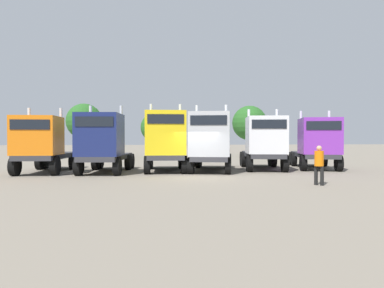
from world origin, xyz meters
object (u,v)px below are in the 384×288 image
(semi_truck_white, at_px, (264,143))
(semi_truck_purple, at_px, (317,143))
(semi_truck_yellow, at_px, (166,141))
(semi_truck_navy, at_px, (103,142))
(semi_truck_silver, at_px, (211,142))
(semi_truck_orange, at_px, (43,144))
(visitor_in_hivis, at_px, (319,162))

(semi_truck_white, distance_m, semi_truck_purple, 3.74)
(semi_truck_yellow, height_order, semi_truck_purple, semi_truck_yellow)
(semi_truck_yellow, distance_m, semi_truck_white, 6.59)
(semi_truck_navy, xyz_separation_m, semi_truck_white, (10.39, 0.67, -0.03))
(semi_truck_white, xyz_separation_m, semi_truck_purple, (3.74, -0.01, -0.04))
(semi_truck_yellow, bearing_deg, semi_truck_silver, 85.04)
(semi_truck_orange, distance_m, semi_truck_purple, 17.74)
(semi_truck_purple, xyz_separation_m, visitor_in_hivis, (-3.87, -7.24, -0.77))
(semi_truck_white, xyz_separation_m, visitor_in_hivis, (-0.12, -7.25, -0.81))
(semi_truck_silver, bearing_deg, semi_truck_yellow, -83.49)
(semi_truck_orange, height_order, semi_truck_yellow, semi_truck_yellow)
(semi_truck_white, bearing_deg, semi_truck_purple, 101.55)
(semi_truck_orange, bearing_deg, semi_truck_purple, 93.17)
(semi_truck_yellow, relative_size, semi_truck_white, 0.89)
(semi_truck_orange, relative_size, visitor_in_hivis, 3.57)
(semi_truck_silver, height_order, semi_truck_purple, semi_truck_silver)
(semi_truck_yellow, distance_m, visitor_in_hivis, 9.50)
(semi_truck_silver, relative_size, semi_truck_purple, 1.00)
(semi_truck_navy, relative_size, visitor_in_hivis, 3.43)
(semi_truck_silver, bearing_deg, semi_truck_white, 116.71)
(semi_truck_navy, distance_m, semi_truck_purple, 14.15)
(visitor_in_hivis, bearing_deg, semi_truck_white, -126.78)
(semi_truck_navy, bearing_deg, semi_truck_white, 101.24)
(semi_truck_navy, height_order, semi_truck_silver, semi_truck_silver)
(semi_truck_yellow, height_order, semi_truck_white, semi_truck_yellow)
(semi_truck_orange, xyz_separation_m, visitor_in_hivis, (13.87, -7.19, -0.73))
(semi_truck_navy, bearing_deg, semi_truck_yellow, 102.36)
(semi_truck_purple, distance_m, visitor_in_hivis, 8.24)
(semi_truck_purple, bearing_deg, visitor_in_hivis, -11.48)
(semi_truck_white, bearing_deg, visitor_in_hivis, 10.72)
(semi_truck_navy, distance_m, semi_truck_white, 10.41)
(semi_truck_silver, distance_m, semi_truck_white, 3.87)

